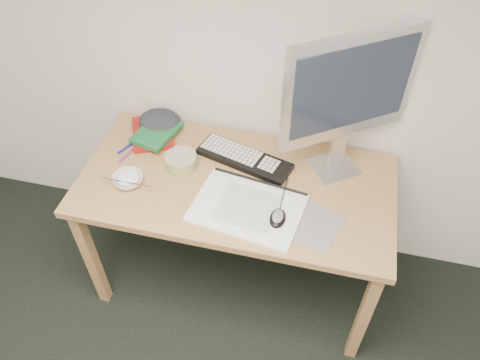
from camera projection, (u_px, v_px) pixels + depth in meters
The scene contains 18 objects.
desk at pixel (236, 195), 2.14m from camera, with size 1.40×0.70×0.75m.
mousepad at pixel (309, 223), 1.92m from camera, with size 0.25×0.22×0.00m, color gray.
sketchpad at pixel (248, 208), 1.97m from camera, with size 0.45×0.32×0.01m, color white.
keyboard at pixel (244, 159), 2.17m from camera, with size 0.45×0.14×0.03m, color black.
monitor at pixel (349, 92), 1.84m from camera, with size 0.49×0.37×0.67m.
mouse at pixel (278, 216), 1.90m from camera, with size 0.07×0.11×0.04m, color black.
rice_bowl at pixel (128, 180), 2.06m from camera, with size 0.13×0.13×0.04m, color white.
chopsticks at pixel (126, 182), 2.02m from camera, with size 0.02×0.02×0.23m, color silver.
fruit_tub at pixel (181, 162), 2.12m from camera, with size 0.14×0.14×0.07m, color #F1DA55.
book_red at pixel (153, 133), 2.29m from camera, with size 0.19×0.25×0.03m, color maroon.
book_green at pixel (157, 133), 2.26m from camera, with size 0.17×0.23×0.02m, color #186131.
cloth_lump at pixel (160, 121), 2.32m from camera, with size 0.17×0.15×0.07m, color #282C31.
pencil_pink at pixel (244, 180), 2.09m from camera, with size 0.01×0.01×0.19m, color pink.
pencil_tan at pixel (249, 182), 2.07m from camera, with size 0.01×0.01×0.18m, color tan.
pencil_black at pixel (253, 169), 2.13m from camera, with size 0.01×0.01×0.17m, color black.
marker_blue at pixel (128, 146), 2.24m from camera, with size 0.01×0.01×0.13m, color navy.
marker_orange at pixel (137, 144), 2.25m from camera, with size 0.01×0.01×0.12m, color orange.
marker_purple at pixel (128, 154), 2.20m from camera, with size 0.01×0.01×0.12m, color purple.
Camera 1 is at (0.46, 0.04, 2.25)m, focal length 35.00 mm.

